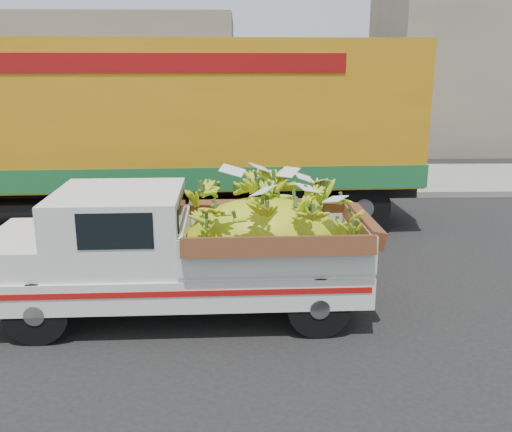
{
  "coord_description": "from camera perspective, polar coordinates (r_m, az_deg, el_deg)",
  "views": [
    {
      "loc": [
        1.23,
        -7.78,
        3.34
      ],
      "look_at": [
        1.46,
        0.17,
        1.21
      ],
      "focal_mm": 40.0,
      "sensor_mm": 36.0,
      "label": 1
    }
  ],
  "objects": [
    {
      "name": "ground",
      "position": [
        8.55,
        -9.88,
        -8.23
      ],
      "size": [
        100.0,
        100.0,
        0.0
      ],
      "primitive_type": "plane",
      "color": "black",
      "rests_on": "ground"
    },
    {
      "name": "curb",
      "position": [
        14.69,
        -6.41,
        2.07
      ],
      "size": [
        60.0,
        0.25,
        0.15
      ],
      "primitive_type": "cube",
      "color": "gray",
      "rests_on": "ground"
    },
    {
      "name": "sidewalk",
      "position": [
        16.74,
        -5.85,
        3.67
      ],
      "size": [
        60.0,
        4.0,
        0.14
      ],
      "primitive_type": "cube",
      "color": "gray",
      "rests_on": "ground"
    },
    {
      "name": "pickup_truck",
      "position": [
        7.72,
        -4.84,
        -3.22
      ],
      "size": [
        5.0,
        1.94,
        1.74
      ],
      "rotation": [
        0.0,
        0.0,
        0.03
      ],
      "color": "black",
      "rests_on": "ground"
    },
    {
      "name": "semi_trailer",
      "position": [
        12.1,
        -12.57,
        8.87
      ],
      "size": [
        12.03,
        3.05,
        3.8
      ],
      "rotation": [
        0.0,
        0.0,
        0.05
      ],
      "color": "black",
      "rests_on": "ground"
    }
  ]
}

